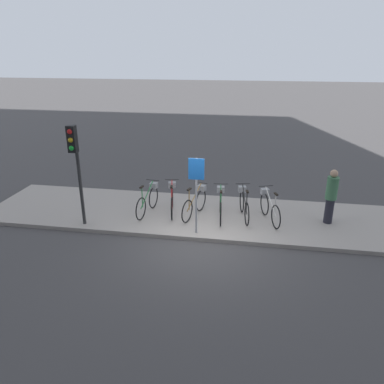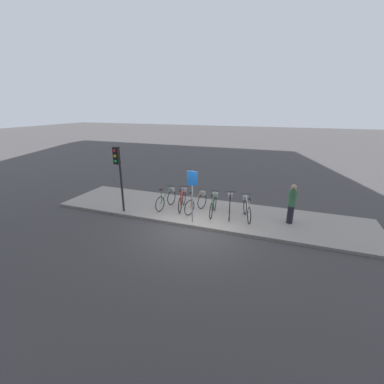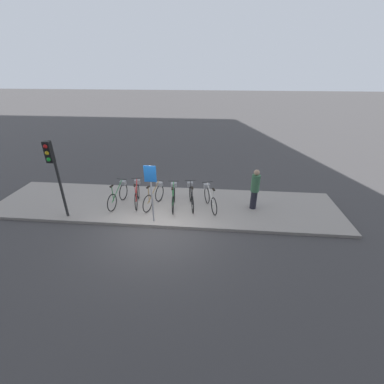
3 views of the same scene
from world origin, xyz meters
name	(u,v)px [view 3 (image 3 of 3)]	position (x,y,z in m)	size (l,w,h in m)	color
ground_plane	(157,228)	(0.00, 0.00, 0.00)	(120.00, 120.00, 0.00)	#423F3F
sidewalk	(165,205)	(0.00, 1.67, 0.06)	(14.57, 3.34, 0.12)	#9E9389
parked_bicycle_0	(119,194)	(-1.95, 1.50, 0.58)	(0.46, 1.72, 1.06)	black
parked_bicycle_1	(137,193)	(-1.20, 1.67, 0.58)	(0.51, 1.70, 1.06)	black
parked_bicycle_2	(155,195)	(-0.41, 1.53, 0.58)	(0.63, 1.67, 1.06)	black
parked_bicycle_3	(174,196)	(0.40, 1.50, 0.58)	(0.46, 1.72, 1.06)	black
parked_bicycle_4	(191,196)	(1.12, 1.64, 0.58)	(0.51, 1.70, 1.06)	black
parked_bicycle_5	(210,198)	(1.90, 1.55, 0.58)	(0.67, 1.65, 1.06)	black
pedestrian	(255,189)	(3.70, 1.66, 1.02)	(0.34, 0.34, 1.71)	#23232D
traffic_light	(53,164)	(-3.67, 0.23, 2.33)	(0.24, 0.40, 3.05)	#2D2D2D
sign_post	(151,185)	(-0.19, 0.29, 1.65)	(0.44, 0.07, 2.25)	#99999E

